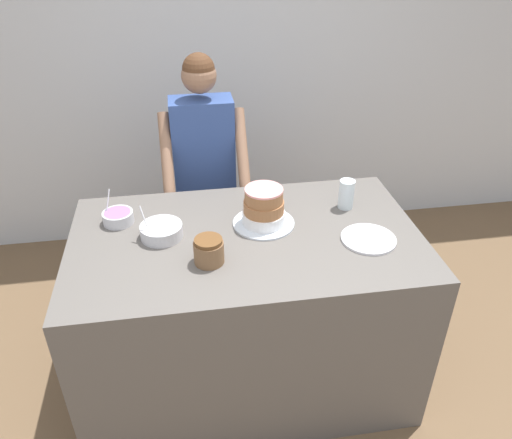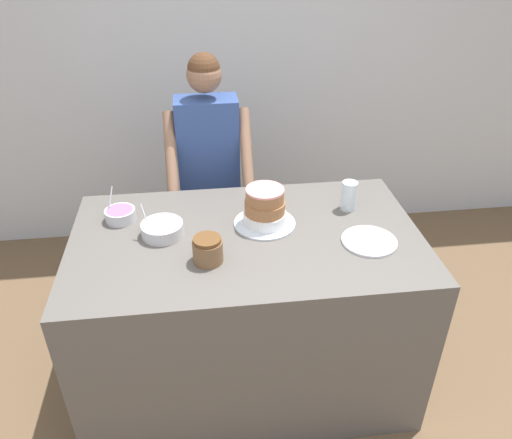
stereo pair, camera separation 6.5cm
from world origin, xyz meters
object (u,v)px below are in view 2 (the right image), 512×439
at_px(ceramic_plate, 369,241).
at_px(drinking_glass, 349,196).
at_px(stoneware_jar, 208,250).
at_px(frosting_bowl_purple, 120,214).
at_px(person_baker, 209,160).
at_px(cake, 265,209).
at_px(frosting_bowl_white, 162,229).

bearing_deg(ceramic_plate, drinking_glass, 92.81).
bearing_deg(drinking_glass, stoneware_jar, -153.88).
height_order(frosting_bowl_purple, stoneware_jar, frosting_bowl_purple).
bearing_deg(person_baker, drinking_glass, -40.67).
height_order(person_baker, cake, person_baker).
relative_size(frosting_bowl_white, frosting_bowl_purple, 1.23).
bearing_deg(drinking_glass, person_baker, 139.33).
bearing_deg(ceramic_plate, person_baker, 127.99).
bearing_deg(ceramic_plate, frosting_bowl_purple, 163.68).
bearing_deg(cake, person_baker, 109.47).
xyz_separation_m(frosting_bowl_purple, drinking_glass, (1.14, -0.03, 0.04)).
bearing_deg(stoneware_jar, frosting_bowl_purple, 136.76).
relative_size(frosting_bowl_purple, stoneware_jar, 1.22).
xyz_separation_m(cake, drinking_glass, (0.44, 0.09, -0.01)).
distance_m(cake, drinking_glass, 0.45).
bearing_deg(drinking_glass, frosting_bowl_white, -172.20).
distance_m(person_baker, stoneware_jar, 0.95).
bearing_deg(frosting_bowl_white, stoneware_jar, -48.30).
distance_m(frosting_bowl_purple, drinking_glass, 1.14).
relative_size(frosting_bowl_white, ceramic_plate, 0.77).
relative_size(person_baker, cake, 5.33).
distance_m(frosting_bowl_white, stoneware_jar, 0.31).
bearing_deg(frosting_bowl_purple, stoneware_jar, -43.24).
xyz_separation_m(cake, stoneware_jar, (-0.29, -0.26, -0.03)).
distance_m(frosting_bowl_purple, stoneware_jar, 0.57).
bearing_deg(stoneware_jar, cake, 42.76).
xyz_separation_m(drinking_glass, ceramic_plate, (0.02, -0.31, -0.07)).
distance_m(frosting_bowl_purple, ceramic_plate, 1.21).
bearing_deg(ceramic_plate, frosting_bowl_white, 169.30).
relative_size(frosting_bowl_purple, drinking_glass, 1.06).
bearing_deg(frosting_bowl_white, person_baker, 70.74).
bearing_deg(cake, drinking_glass, 11.87).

